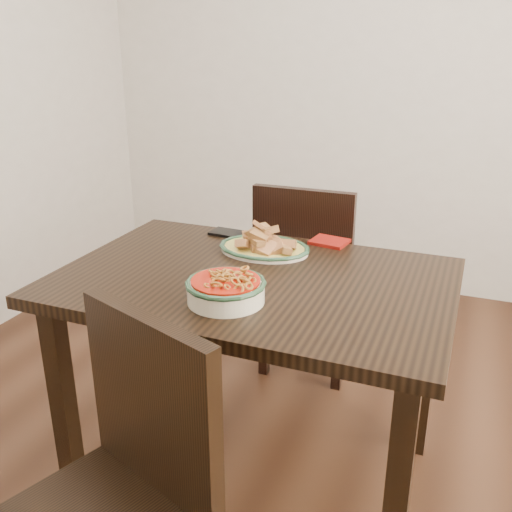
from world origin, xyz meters
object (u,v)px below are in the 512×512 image
at_px(dining_table, 254,304).
at_px(noodle_bowl, 226,287).
at_px(chair_far, 308,271).
at_px(smartphone, 231,233).
at_px(fish_plate, 264,239).
at_px(chair_near, 119,489).

height_order(dining_table, noodle_bowl, noodle_bowl).
relative_size(dining_table, noodle_bowl, 5.32).
bearing_deg(noodle_bowl, chair_far, 91.37).
bearing_deg(smartphone, noodle_bowl, -63.47).
bearing_deg(fish_plate, smartphone, 146.02).
bearing_deg(chair_near, smartphone, 120.65).
distance_m(chair_far, smartphone, 0.48).
distance_m(chair_far, chair_near, 1.39).
bearing_deg(chair_near, chair_far, 109.65).
height_order(chair_near, fish_plate, chair_near).
relative_size(chair_near, fish_plate, 2.84).
bearing_deg(dining_table, chair_near, -93.55).
height_order(chair_far, chair_near, same).
bearing_deg(chair_near, dining_table, 106.87).
distance_m(dining_table, noodle_bowl, 0.24).
xyz_separation_m(fish_plate, smartphone, (-0.18, 0.12, -0.04)).
bearing_deg(noodle_bowl, fish_plate, 96.20).
relative_size(chair_near, noodle_bowl, 3.90).
bearing_deg(fish_plate, dining_table, -77.45).
bearing_deg(smartphone, dining_table, -52.25).
height_order(chair_far, smartphone, chair_far).
distance_m(dining_table, fish_plate, 0.27).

